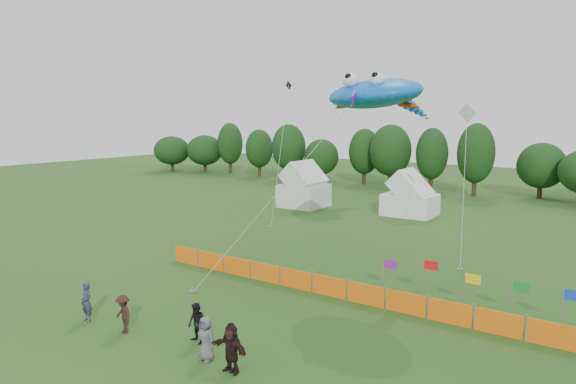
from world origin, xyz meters
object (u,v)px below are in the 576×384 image
Objects in this scene: spectator_a at (87,302)px; stingray_kite at (378,95)px; spectator_f at (231,349)px; spectator_e at (206,339)px; spectator_c at (123,314)px; barrier_fence at (329,286)px; spectator_b at (196,323)px; spectator_d at (231,346)px; tent_left at (304,188)px; tent_right at (410,198)px.

spectator_a is 17.54m from stingray_kite.
spectator_a is at bearing -176.22° from spectator_f.
spectator_e is at bearing 175.69° from spectator_f.
barrier_fence is at bearing 75.47° from spectator_c.
spectator_d is at bearing -5.20° from spectator_b.
spectator_c is at bearing -177.10° from spectator_f.
stingray_kite is (15.40, -16.55, 8.20)m from tent_left.
tent_left is at bearing 123.50° from spectator_c.
spectator_b reaches higher than barrier_fence.
spectator_a is at bearing -154.29° from spectator_b.
tent_left reaches higher than tent_right.
spectator_f is (5.83, 0.04, 0.06)m from spectator_c.
spectator_a is (7.83, -29.46, -0.95)m from tent_left.
spectator_c is (2.31, 0.14, -0.06)m from spectator_a.
spectator_c is 0.98× the size of spectator_e.
tent_right is at bearing 104.12° from spectator_c.
tent_right is at bearing 109.38° from spectator_b.
stingray_kite reaches higher than barrier_fence.
spectator_f is 15.69m from stingray_kite.
stingray_kite is at bearing 95.00° from spectator_f.
barrier_fence is 11.30m from spectator_a.
spectator_f reaches higher than barrier_fence.
spectator_f is at bearing -3.11° from spectator_e.
spectator_e is at bearing 17.07° from spectator_c.
tent_left reaches higher than spectator_a.
spectator_b is at bearing 16.70° from spectator_a.
tent_right is 0.21× the size of barrier_fence.
tent_right is at bearing 101.60° from spectator_e.
tent_left reaches higher than spectator_c.
tent_left is 33.21m from spectator_d.
tent_right reaches higher than spectator_a.
tent_left is at bearing 128.85° from spectator_b.
stingray_kite is (5.27, 12.76, 9.22)m from spectator_c.
barrier_fence is (4.62, -22.36, -1.11)m from tent_right.
spectator_e is (-1.27, 0.05, -0.06)m from spectator_d.
spectator_d reaches higher than spectator_c.
stingray_kite reaches higher than spectator_d.
barrier_fence is 13.51× the size of spectator_c.
barrier_fence is at bearing -96.67° from stingray_kite.
spectator_d is (15.88, -29.16, -0.95)m from tent_left.
tent_right is 0.30× the size of stingray_kite.
spectator_c is (-4.79, -8.65, 0.31)m from barrier_fence.
stingray_kite reaches higher than spectator_b.
tent_right is at bearing 105.61° from stingray_kite.
spectator_e is at bearing -93.64° from stingray_kite.
barrier_fence is 8.45m from spectator_e.
spectator_b is at bearing -100.09° from stingray_kite.
stingray_kite is at bearing 82.01° from spectator_c.
spectator_e is (14.60, -29.11, -1.00)m from tent_left.
spectator_a is 1.08× the size of spectator_b.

